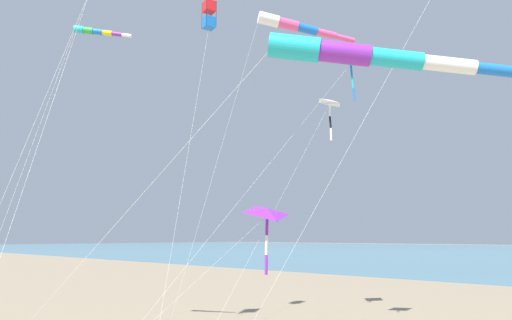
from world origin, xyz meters
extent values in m
cylinder|color=white|center=(-8.39, 7.00, 8.75)|extent=(8.45, 6.11, 17.49)
cylinder|color=#1EB7C6|center=(-4.87, -6.84, 14.94)|extent=(0.64, 0.68, 0.46)
cylinder|color=green|center=(-5.16, -6.43, 14.85)|extent=(0.60, 0.65, 0.42)
cylinder|color=blue|center=(-5.45, -6.02, 14.76)|extent=(0.56, 0.62, 0.38)
cylinder|color=yellow|center=(-5.74, -5.61, 14.66)|extent=(0.52, 0.59, 0.34)
cylinder|color=purple|center=(-6.03, -5.21, 14.57)|extent=(0.48, 0.56, 0.30)
cylinder|color=white|center=(-6.32, -4.80, 14.48)|extent=(0.45, 0.53, 0.26)
cylinder|color=white|center=(-2.13, -4.94, 7.45)|extent=(5.19, 4.21, 14.90)
cube|color=red|center=(-10.94, -4.05, 17.51)|extent=(0.74, 0.74, 0.60)
cube|color=blue|center=(-10.94, -4.05, 16.54)|extent=(0.74, 0.74, 0.60)
cylinder|color=black|center=(-11.31, -4.26, 17.03)|extent=(0.02, 0.02, 1.57)
cylinder|color=black|center=(-10.73, -4.42, 17.03)|extent=(0.02, 0.02, 1.57)
cylinder|color=black|center=(-11.15, -3.68, 17.03)|extent=(0.02, 0.02, 1.57)
cylinder|color=black|center=(-10.57, -3.84, 17.03)|extent=(0.02, 0.02, 1.57)
cylinder|color=white|center=(-7.76, -1.66, 8.12)|extent=(6.37, 4.79, 16.24)
cylinder|color=white|center=(-1.41, -0.64, 9.45)|extent=(6.33, 5.78, 18.90)
cylinder|color=#1EB7C6|center=(-2.95, 8.22, 8.89)|extent=(1.19, 1.28, 0.71)
cylinder|color=purple|center=(-3.65, 9.08, 8.73)|extent=(1.12, 1.22, 0.64)
cylinder|color=#1EB7C6|center=(-4.36, 9.94, 8.56)|extent=(1.05, 1.16, 0.56)
cylinder|color=white|center=(-5.07, 10.81, 8.40)|extent=(0.99, 1.10, 0.49)
cylinder|color=blue|center=(-5.77, 11.67, 8.24)|extent=(0.92, 1.05, 0.41)
cylinder|color=white|center=(-0.63, 4.03, 4.42)|extent=(3.94, 7.52, 8.83)
pyramid|color=blue|center=(-15.32, 2.32, 13.83)|extent=(1.73, 1.48, 0.40)
cylinder|color=black|center=(-15.33, 2.30, 13.75)|extent=(0.56, 1.17, 0.34)
cylinder|color=blue|center=(-15.36, 2.30, 13.35)|extent=(0.16, 0.11, 0.66)
cylinder|color=#1EB7C6|center=(-15.40, 2.32, 12.70)|extent=(0.18, 0.17, 0.66)
cylinder|color=blue|center=(-15.43, 2.36, 12.04)|extent=(0.12, 0.17, 0.66)
cylinder|color=white|center=(-8.75, 1.46, 6.85)|extent=(13.16, 1.69, 13.70)
pyramid|color=white|center=(-18.88, -1.42, 13.21)|extent=(1.80, 1.24, 0.42)
cylinder|color=black|center=(-18.88, -1.44, 13.11)|extent=(0.10, 1.55, 0.31)
cylinder|color=white|center=(-18.90, -1.46, 12.63)|extent=(0.20, 0.21, 0.79)
cylinder|color=black|center=(-18.89, -1.44, 11.85)|extent=(0.21, 0.25, 0.80)
cylinder|color=white|center=(-18.86, -1.39, 11.06)|extent=(0.18, 0.18, 0.79)
cylinder|color=white|center=(-13.10, -0.81, 6.52)|extent=(11.57, 1.25, 13.05)
pyramid|color=purple|center=(-11.71, -0.37, 5.92)|extent=(2.28, 1.71, 0.80)
cylinder|color=black|center=(-11.72, -0.42, 5.81)|extent=(0.38, 1.63, 0.83)
cylinder|color=purple|center=(-11.71, -0.43, 5.25)|extent=(0.22, 0.22, 0.92)
cylinder|color=white|center=(-11.73, -0.49, 4.33)|extent=(0.26, 0.28, 0.94)
cylinder|color=purple|center=(-11.73, -0.51, 3.41)|extent=(0.26, 0.24, 0.93)
cylinder|color=white|center=(-5.72, 1.11, 2.87)|extent=(12.01, 3.07, 5.74)
cylinder|color=white|center=(-8.55, 2.52, 13.60)|extent=(1.04, 0.93, 0.62)
cylinder|color=#EF4C93|center=(-9.24, 3.00, 13.47)|extent=(0.99, 0.87, 0.55)
cylinder|color=blue|center=(-9.93, 3.48, 13.35)|extent=(0.94, 0.81, 0.49)
cylinder|color=#EF4C93|center=(-10.61, 3.96, 13.22)|extent=(0.89, 0.74, 0.42)
cylinder|color=#EF4C93|center=(-11.30, 4.44, 13.09)|extent=(0.84, 0.68, 0.35)
cylinder|color=white|center=(-6.81, 1.08, 6.77)|extent=(2.81, 2.42, 13.54)
cylinder|color=white|center=(0.16, 4.29, 9.96)|extent=(4.75, 3.96, 19.91)
camera|label=1|loc=(4.64, 14.15, 4.71)|focal=31.88mm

